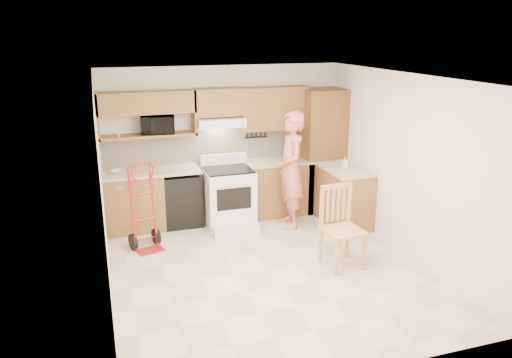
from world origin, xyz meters
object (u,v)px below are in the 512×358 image
person (291,170)px  hand_truck (145,210)px  microwave (158,124)px  range (230,193)px  dining_chair (343,228)px

person → hand_truck: (-2.28, -0.21, -0.33)m
microwave → hand_truck: microwave is taller
microwave → person: size_ratio=0.28×
range → hand_truck: 1.45m
hand_truck → range: bearing=2.8°
hand_truck → person: bearing=-11.7°
hand_truck → dining_chair: hand_truck is taller
microwave → dining_chair: microwave is taller
microwave → range: (1.01, -0.48, -1.07)m
person → hand_truck: size_ratio=1.54×
microwave → dining_chair: bearing=-41.2°
person → hand_truck: person is taller
microwave → person: (1.93, -0.76, -0.70)m
hand_truck → dining_chair: size_ratio=1.11×
range → person: (0.92, -0.28, 0.37)m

